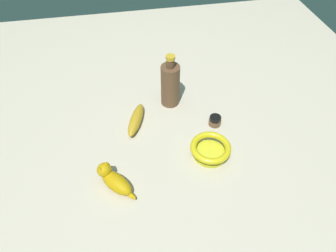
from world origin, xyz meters
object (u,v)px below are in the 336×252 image
at_px(banana, 136,120).
at_px(bottle_tall, 170,84).
at_px(cat_figurine, 114,180).
at_px(bowl, 210,149).
at_px(nail_polish_jar, 215,121).

relative_size(banana, bottle_tall, 0.77).
distance_m(cat_figurine, bowl, 0.34).
bearing_deg(banana, nail_polish_jar, 99.47).
bearing_deg(banana, bowl, 70.77).
xyz_separation_m(cat_figurine, bowl, (0.33, 0.06, -0.00)).
distance_m(bottle_tall, bowl, 0.31).
bearing_deg(nail_polish_jar, cat_figurine, -152.60).
xyz_separation_m(banana, bowl, (0.23, -0.19, 0.01)).
bearing_deg(bottle_tall, nail_polish_jar, -46.84).
bearing_deg(cat_figurine, nail_polish_jar, 27.40).
height_order(cat_figurine, bowl, cat_figurine).
bearing_deg(bottle_tall, banana, -147.68).
bearing_deg(bottle_tall, bowl, -73.82).
height_order(banana, nail_polish_jar, banana).
bearing_deg(nail_polish_jar, bottle_tall, 133.16).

